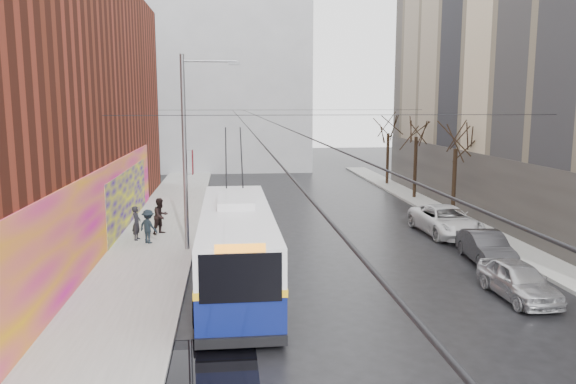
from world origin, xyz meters
name	(u,v)px	position (x,y,z in m)	size (l,w,h in m)	color
ground	(375,332)	(0.00, 0.00, 0.00)	(140.00, 140.00, 0.00)	black
sidewalk_left	(156,241)	(-8.00, 12.00, 0.07)	(4.00, 60.00, 0.15)	gray
sidewalk_right	(482,232)	(9.00, 12.00, 0.07)	(2.00, 60.00, 0.15)	gray
lane_line	(336,229)	(1.50, 14.00, 0.00)	(0.12, 50.00, 0.01)	#BFB74C
building_far	(211,82)	(-6.00, 44.99, 9.02)	(20.50, 12.10, 18.00)	gray
streetlight_pole	(188,148)	(-6.14, 10.00, 4.85)	(2.65, 0.60, 9.00)	slate
catenary_wires	(261,115)	(-2.54, 14.77, 6.25)	(18.00, 60.00, 0.22)	black
tree_near	(456,135)	(9.00, 16.00, 4.98)	(3.20, 3.20, 6.40)	black
tree_mid	(417,126)	(9.00, 23.00, 5.25)	(3.20, 3.20, 6.68)	black
tree_far	(389,124)	(9.00, 30.00, 5.14)	(3.20, 3.20, 6.57)	black
puddle	(205,361)	(-5.07, -1.40, 0.00)	(2.82, 2.86, 0.01)	black
pigeons_flying	(281,103)	(-1.79, 10.94, 6.86)	(2.97, 1.94, 2.45)	slate
trolleybus	(237,244)	(-4.08, 4.90, 1.60)	(2.87, 12.16, 5.74)	#0B1554
parked_car_a	(518,280)	(5.80, 2.38, 0.67)	(1.57, 3.91, 1.33)	#B2B3B8
parked_car_b	(486,247)	(6.73, 6.87, 0.67)	(1.42, 4.06, 1.34)	#2B2A2D
parked_car_c	(446,221)	(7.00, 12.09, 0.75)	(2.48, 5.38, 1.49)	silver
following_car	(236,202)	(-3.90, 19.13, 0.72)	(1.69, 4.20, 1.43)	#BBBBC1
pedestrian_a	(137,223)	(-8.90, 12.04, 0.99)	(0.62, 0.40, 1.69)	black
pedestrian_b	(161,216)	(-7.86, 13.23, 1.09)	(0.91, 0.71, 1.88)	black
pedestrian_c	(148,226)	(-8.23, 11.33, 0.97)	(1.06, 0.61, 1.64)	black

